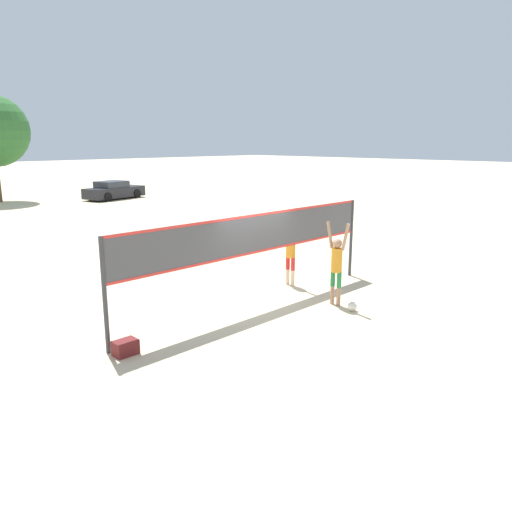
{
  "coord_description": "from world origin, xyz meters",
  "views": [
    {
      "loc": [
        -8.76,
        -8.76,
        4.19
      ],
      "look_at": [
        0.0,
        0.0,
        1.32
      ],
      "focal_mm": 35.0,
      "sensor_mm": 36.0,
      "label": 1
    }
  ],
  "objects_px": {
    "volleyball_net": "(256,238)",
    "player_spiker": "(337,262)",
    "volleyball": "(352,306)",
    "player_blocker": "(291,249)",
    "gear_bag": "(126,348)",
    "parked_car_mid": "(114,191)"
  },
  "relations": [
    {
      "from": "player_blocker",
      "to": "volleyball",
      "type": "xyz_separation_m",
      "value": [
        -0.65,
        -2.65,
        -0.98
      ]
    },
    {
      "from": "volleyball",
      "to": "gear_bag",
      "type": "distance_m",
      "value": 5.69
    },
    {
      "from": "player_blocker",
      "to": "volleyball",
      "type": "height_order",
      "value": "player_blocker"
    },
    {
      "from": "gear_bag",
      "to": "volleyball",
      "type": "bearing_deg",
      "value": -17.38
    },
    {
      "from": "gear_bag",
      "to": "parked_car_mid",
      "type": "height_order",
      "value": "parked_car_mid"
    },
    {
      "from": "player_blocker",
      "to": "gear_bag",
      "type": "xyz_separation_m",
      "value": [
        -6.08,
        -0.95,
        -0.94
      ]
    },
    {
      "from": "player_blocker",
      "to": "gear_bag",
      "type": "distance_m",
      "value": 6.22
    },
    {
      "from": "volleyball_net",
      "to": "volleyball",
      "type": "distance_m",
      "value": 2.97
    },
    {
      "from": "volleyball",
      "to": "gear_bag",
      "type": "relative_size",
      "value": 0.51
    },
    {
      "from": "volleyball_net",
      "to": "parked_car_mid",
      "type": "relative_size",
      "value": 1.79
    },
    {
      "from": "player_blocker",
      "to": "gear_bag",
      "type": "height_order",
      "value": "player_blocker"
    },
    {
      "from": "volleyball_net",
      "to": "volleyball",
      "type": "relative_size",
      "value": 35.68
    },
    {
      "from": "volleyball_net",
      "to": "player_spiker",
      "type": "distance_m",
      "value": 2.17
    },
    {
      "from": "player_spiker",
      "to": "volleyball",
      "type": "bearing_deg",
      "value": 170.42
    },
    {
      "from": "player_spiker",
      "to": "volleyball",
      "type": "distance_m",
      "value": 1.2
    },
    {
      "from": "volleyball_net",
      "to": "player_blocker",
      "type": "relative_size",
      "value": 4.1
    },
    {
      "from": "volleyball_net",
      "to": "player_spiker",
      "type": "relative_size",
      "value": 3.91
    },
    {
      "from": "volleyball_net",
      "to": "player_spiker",
      "type": "height_order",
      "value": "volleyball_net"
    },
    {
      "from": "player_blocker",
      "to": "gear_bag",
      "type": "relative_size",
      "value": 4.46
    },
    {
      "from": "player_spiker",
      "to": "parked_car_mid",
      "type": "relative_size",
      "value": 0.46
    },
    {
      "from": "parked_car_mid",
      "to": "player_spiker",
      "type": "bearing_deg",
      "value": -119.69
    },
    {
      "from": "volleyball",
      "to": "parked_car_mid",
      "type": "xyz_separation_m",
      "value": [
        8.46,
        26.71,
        0.49
      ]
    }
  ]
}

